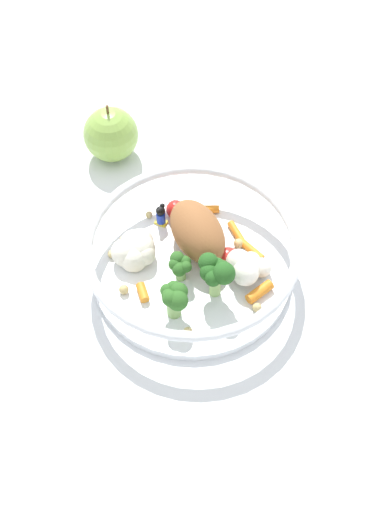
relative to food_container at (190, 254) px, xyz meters
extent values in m
plane|color=white|center=(-0.01, -0.01, -0.03)|extent=(2.40, 2.40, 0.00)
cylinder|color=white|center=(0.00, 0.00, -0.03)|extent=(0.24, 0.24, 0.01)
torus|color=white|center=(0.00, 0.00, 0.02)|extent=(0.25, 0.25, 0.01)
ellipsoid|color=#935B33|center=(-0.03, 0.00, 0.01)|extent=(0.11, 0.11, 0.06)
cylinder|color=#8EB766|center=(0.03, 0.04, -0.01)|extent=(0.01, 0.01, 0.03)
sphere|color=#23561E|center=(0.04, 0.04, 0.02)|extent=(0.02, 0.02, 0.02)
sphere|color=#23561E|center=(0.03, 0.05, 0.03)|extent=(0.03, 0.03, 0.03)
sphere|color=#23561E|center=(0.02, 0.05, 0.02)|extent=(0.02, 0.02, 0.02)
sphere|color=#23561E|center=(0.02, 0.04, 0.02)|extent=(0.02, 0.02, 0.02)
sphere|color=#23561E|center=(0.02, 0.03, 0.02)|extent=(0.02, 0.02, 0.02)
sphere|color=#23561E|center=(0.03, 0.04, 0.02)|extent=(0.02, 0.02, 0.02)
cylinder|color=#7FAD5B|center=(0.07, 0.01, -0.01)|extent=(0.02, 0.02, 0.03)
sphere|color=#2D6023|center=(0.08, 0.01, 0.02)|extent=(0.02, 0.02, 0.02)
sphere|color=#2D6023|center=(0.08, 0.02, 0.02)|extent=(0.02, 0.02, 0.02)
sphere|color=#2D6023|center=(0.07, 0.01, 0.01)|extent=(0.02, 0.02, 0.02)
sphere|color=#2D6023|center=(0.06, 0.01, 0.02)|extent=(0.02, 0.02, 0.02)
sphere|color=#2D6023|center=(0.06, 0.01, 0.01)|extent=(0.02, 0.02, 0.02)
sphere|color=#2D6023|center=(0.07, 0.00, 0.01)|extent=(0.02, 0.02, 0.02)
sphere|color=#2D6023|center=(0.07, 0.00, 0.02)|extent=(0.02, 0.02, 0.02)
cylinder|color=#7FAD5B|center=(0.02, 0.00, -0.01)|extent=(0.01, 0.01, 0.02)
sphere|color=#2D6023|center=(0.03, 0.00, 0.00)|extent=(0.02, 0.02, 0.02)
sphere|color=#2D6023|center=(0.02, 0.00, 0.01)|extent=(0.01, 0.01, 0.01)
sphere|color=#2D6023|center=(0.02, 0.00, 0.00)|extent=(0.02, 0.02, 0.02)
sphere|color=#2D6023|center=(0.02, -0.01, 0.01)|extent=(0.02, 0.02, 0.02)
sphere|color=#2D6023|center=(0.02, -0.01, 0.00)|extent=(0.02, 0.02, 0.02)
sphere|color=silver|center=(0.02, -0.06, -0.01)|extent=(0.03, 0.03, 0.03)
sphere|color=silver|center=(0.02, -0.05, -0.01)|extent=(0.03, 0.03, 0.03)
sphere|color=silver|center=(0.01, -0.06, -0.01)|extent=(0.04, 0.04, 0.04)
sphere|color=silver|center=(0.00, -0.06, -0.01)|extent=(0.03, 0.03, 0.03)
sphere|color=silver|center=(0.01, -0.07, -0.01)|extent=(0.03, 0.03, 0.03)
sphere|color=silver|center=(0.02, -0.07, -0.01)|extent=(0.03, 0.03, 0.03)
sphere|color=white|center=(0.00, 0.07, 0.00)|extent=(0.03, 0.03, 0.03)
sphere|color=white|center=(-0.01, 0.07, -0.01)|extent=(0.02, 0.02, 0.02)
sphere|color=white|center=(-0.02, 0.08, -0.01)|extent=(0.02, 0.02, 0.02)
sphere|color=white|center=(-0.02, 0.07, 0.00)|extent=(0.02, 0.02, 0.02)
sphere|color=white|center=(-0.02, 0.06, -0.01)|extent=(0.02, 0.02, 0.02)
sphere|color=white|center=(-0.01, 0.06, 0.00)|extent=(0.03, 0.03, 0.03)
cube|color=yellow|center=(-0.05, -0.06, -0.02)|extent=(0.01, 0.02, 0.00)
cylinder|color=#1933B2|center=(-0.05, -0.06, -0.01)|extent=(0.01, 0.01, 0.02)
sphere|color=black|center=(-0.05, -0.06, 0.00)|extent=(0.01, 0.01, 0.01)
sphere|color=black|center=(-0.05, -0.06, 0.01)|extent=(0.01, 0.01, 0.01)
sphere|color=black|center=(-0.04, -0.06, 0.01)|extent=(0.01, 0.01, 0.01)
cylinder|color=orange|center=(0.01, 0.09, -0.02)|extent=(0.04, 0.03, 0.01)
cylinder|color=orange|center=(-0.04, 0.06, -0.02)|extent=(0.02, 0.04, 0.01)
cylinder|color=orange|center=(-0.06, 0.04, -0.02)|extent=(0.03, 0.03, 0.01)
cylinder|color=orange|center=(0.06, -0.04, -0.02)|extent=(0.02, 0.02, 0.01)
cylinder|color=orange|center=(-0.09, -0.01, -0.02)|extent=(0.02, 0.03, 0.01)
sphere|color=red|center=(-0.02, 0.04, -0.01)|extent=(0.03, 0.03, 0.03)
sphere|color=red|center=(-0.07, -0.05, -0.01)|extent=(0.02, 0.02, 0.02)
sphere|color=#D1B775|center=(0.02, -0.09, -0.02)|extent=(0.01, 0.01, 0.01)
sphere|color=tan|center=(-0.05, -0.08, -0.02)|extent=(0.01, 0.01, 0.01)
sphere|color=#D1B775|center=(0.02, -0.09, -0.02)|extent=(0.01, 0.01, 0.01)
sphere|color=#D1B775|center=(0.00, -0.09, -0.02)|extent=(0.01, 0.01, 0.01)
sphere|color=tan|center=(-0.08, -0.04, -0.02)|extent=(0.01, 0.01, 0.01)
sphere|color=tan|center=(0.07, -0.06, -0.02)|extent=(0.01, 0.01, 0.01)
sphere|color=tan|center=(-0.05, 0.05, -0.02)|extent=(0.01, 0.01, 0.01)
sphere|color=tan|center=(0.03, 0.09, -0.02)|extent=(0.01, 0.01, 0.01)
sphere|color=#D1B775|center=(0.09, 0.03, -0.02)|extent=(0.01, 0.01, 0.01)
sphere|color=#8CB74C|center=(-0.15, -0.17, 0.00)|extent=(0.07, 0.07, 0.07)
cylinder|color=brown|center=(-0.15, -0.17, 0.05)|extent=(0.00, 0.00, 0.01)
camera|label=1|loc=(0.41, 0.16, 0.60)|focal=44.24mm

